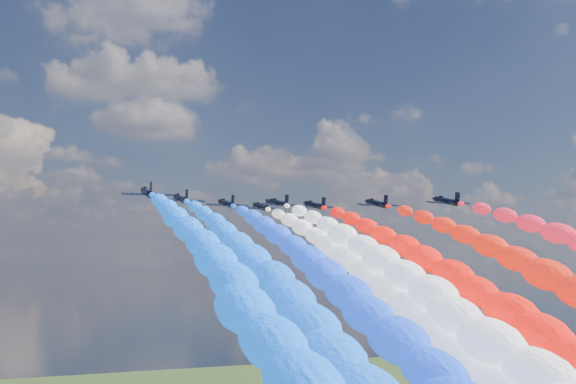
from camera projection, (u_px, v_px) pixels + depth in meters
name	position (u px, v px, depth m)	size (l,w,h in m)	color
jet_0	(147.00, 192.00, 135.22)	(9.56, 12.82, 2.82)	black
trail_0	(222.00, 291.00, 84.64)	(7.28, 102.37, 37.60)	#0C5AFF
jet_1	(181.00, 199.00, 150.84)	(9.56, 12.82, 2.82)	black
trail_1	(261.00, 285.00, 100.26)	(7.28, 102.37, 37.60)	blue
jet_2	(227.00, 203.00, 165.11)	(9.56, 12.82, 2.82)	black
trail_2	(317.00, 281.00, 114.53)	(7.28, 102.37, 37.60)	blue
jet_3	(279.00, 203.00, 164.39)	(9.56, 12.82, 2.82)	black
trail_3	(392.00, 281.00, 113.81)	(7.28, 102.37, 37.60)	white
jet_4	(261.00, 207.00, 176.89)	(9.56, 12.82, 2.82)	black
trail_4	(356.00, 278.00, 126.31)	(7.28, 102.37, 37.60)	silver
jet_5	(315.00, 205.00, 171.44)	(9.56, 12.82, 2.82)	black
trail_5	(437.00, 280.00, 120.86)	(7.28, 102.37, 37.60)	red
jet_6	(377.00, 203.00, 165.18)	(9.56, 12.82, 2.82)	black
trail_6	(533.00, 281.00, 114.60)	(7.28, 102.37, 37.60)	red
jet_7	(447.00, 201.00, 157.70)	(9.56, 12.82, 2.82)	black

